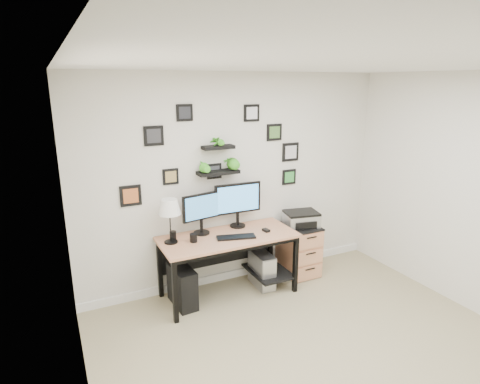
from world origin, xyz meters
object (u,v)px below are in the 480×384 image
table_lamp (169,208)px  pc_tower_grey (262,269)px  monitor_left (201,211)px  file_cabinet (299,250)px  desk (230,244)px  mug (194,238)px  pc_tower_black (182,286)px  printer (301,219)px  monitor_right (238,201)px

table_lamp → pc_tower_grey: 1.46m
monitor_left → file_cabinet: monitor_left is taller
desk → mug: bearing=-176.0°
mug → pc_tower_black: mug is taller
file_cabinet → printer: printer is taller
table_lamp → mug: (0.23, -0.09, -0.36)m
pc_tower_black → pc_tower_grey: 1.04m
monitor_right → table_lamp: monitor_right is taller
pc_tower_black → pc_tower_grey: size_ratio=1.03×
pc_tower_black → printer: size_ratio=0.97×
desk → monitor_left: 0.53m
mug → monitor_left: bearing=48.2°
mug → pc_tower_black: size_ratio=0.21×
desk → file_cabinet: desk is taller
desk → monitor_left: monitor_left is taller
table_lamp → pc_tower_black: 0.93m
desk → monitor_left: bearing=150.9°
desk → monitor_right: 0.53m
pc_tower_black → file_cabinet: size_ratio=0.69×
monitor_right → pc_tower_grey: bearing=-43.4°
mug → printer: bearing=3.3°
monitor_right → pc_tower_black: (-0.81, -0.21, -0.85)m
mug → file_cabinet: (1.49, 0.09, -0.46)m
monitor_left → printer: monitor_left is taller
table_lamp → printer: (1.74, -0.01, -0.39)m
monitor_left → file_cabinet: bearing=-4.4°
printer → monitor_right: bearing=170.8°
desk → pc_tower_grey: bearing=-3.3°
monitor_left → pc_tower_black: size_ratio=1.07×
mug → file_cabinet: 1.56m
table_lamp → printer: bearing=-0.2°
desk → pc_tower_grey: desk is taller
printer → monitor_left: bearing=175.5°
mug → pc_tower_grey: (0.89, 0.01, -0.58)m
desk → pc_tower_black: bearing=-177.9°
table_lamp → printer: 1.78m
monitor_left → printer: (1.33, -0.11, -0.27)m
monitor_right → printer: size_ratio=1.26×
printer → table_lamp: bearing=179.8°
mug → file_cabinet: bearing=3.5°
monitor_right → mug: 0.75m
desk → table_lamp: bearing=175.0°
monitor_left → pc_tower_black: bearing=-150.5°
pc_tower_grey → monitor_right: bearing=136.6°
desk → mug: size_ratio=16.73×
mug → pc_tower_grey: 1.06m
table_lamp → file_cabinet: (1.72, -0.00, -0.82)m
monitor_left → file_cabinet: (1.32, -0.10, -0.70)m
desk → file_cabinet: bearing=3.2°
mug → pc_tower_grey: mug is taller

